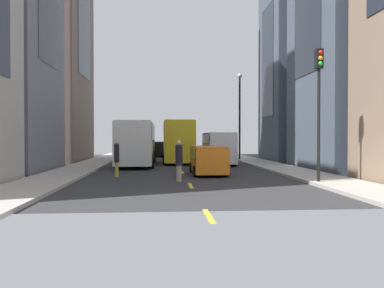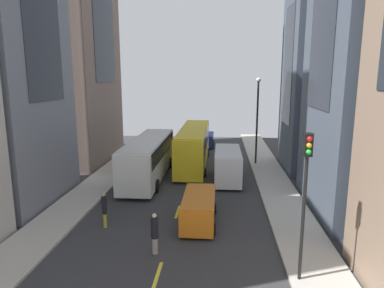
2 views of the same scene
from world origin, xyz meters
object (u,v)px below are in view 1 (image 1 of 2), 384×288
object	(u,v)px
car_blue_0	(181,149)
streetcar_yellow	(177,138)
car_orange_1	(208,158)
city_bus_white	(137,140)
car_black_2	(160,148)
pedestrian_waiting_curb	(179,160)
pedestrian_crossing_near	(117,157)
traffic_light_near_corner	(319,90)
delivery_van_white	(218,146)

from	to	relation	value
car_blue_0	streetcar_yellow	bearing A→B (deg)	-95.21
car_blue_0	car_orange_1	xyz separation A→B (m)	(0.51, -22.11, 0.07)
city_bus_white	car_orange_1	xyz separation A→B (m)	(4.69, -8.44, -1.02)
car_black_2	car_orange_1	bearing A→B (deg)	-82.74
pedestrian_waiting_curb	car_orange_1	bearing A→B (deg)	16.34
car_orange_1	pedestrian_crossing_near	world-z (taller)	pedestrian_crossing_near
pedestrian_crossing_near	traffic_light_near_corner	size ratio (longest dim) A/B	0.33
streetcar_yellow	car_orange_1	xyz separation A→B (m)	(1.33, -13.19, -1.14)
pedestrian_crossing_near	traffic_light_near_corner	distance (m)	11.22
traffic_light_near_corner	pedestrian_crossing_near	bearing A→B (deg)	155.26
delivery_van_white	traffic_light_near_corner	distance (m)	14.37
delivery_van_white	pedestrian_crossing_near	bearing A→B (deg)	-127.06
car_black_2	pedestrian_crossing_near	xyz separation A→B (m)	(-2.33, -23.86, 0.09)
car_blue_0	pedestrian_crossing_near	distance (m)	23.64
car_black_2	pedestrian_crossing_near	bearing A→B (deg)	-95.58
car_black_2	traffic_light_near_corner	world-z (taller)	traffic_light_near_corner
streetcar_yellow	pedestrian_crossing_near	distance (m)	14.81
car_blue_0	pedestrian_waiting_curb	distance (m)	25.85
car_blue_0	pedestrian_waiting_curb	xyz separation A→B (m)	(-1.36, -25.81, 0.16)
pedestrian_waiting_curb	car_black_2	bearing A→B (deg)	45.43
city_bus_white	pedestrian_waiting_curb	xyz separation A→B (m)	(2.81, -12.15, -0.93)
car_black_2	traffic_light_near_corner	distance (m)	29.49
car_orange_1	pedestrian_waiting_curb	world-z (taller)	pedestrian_waiting_curb
car_black_2	city_bus_white	bearing A→B (deg)	-97.07
city_bus_white	traffic_light_near_corner	world-z (taller)	traffic_light_near_corner
car_blue_0	pedestrian_crossing_near	size ratio (longest dim) A/B	2.05
delivery_van_white	car_blue_0	xyz separation A→B (m)	(-2.33, 13.83, -0.60)
pedestrian_waiting_curb	traffic_light_near_corner	distance (m)	7.42
streetcar_yellow	traffic_light_near_corner	size ratio (longest dim) A/B	2.03
streetcar_yellow	car_blue_0	size ratio (longest dim) A/B	2.97
city_bus_white	streetcar_yellow	bearing A→B (deg)	54.74
streetcar_yellow	delivery_van_white	size ratio (longest dim) A/B	2.19
city_bus_white	car_black_2	size ratio (longest dim) A/B	2.58
city_bus_white	pedestrian_waiting_curb	bearing A→B (deg)	-76.98
car_orange_1	pedestrian_crossing_near	distance (m)	5.34
pedestrian_crossing_near	pedestrian_waiting_curb	bearing A→B (deg)	-110.80
streetcar_yellow	car_blue_0	world-z (taller)	streetcar_yellow
city_bus_white	delivery_van_white	xyz separation A→B (m)	(6.50, -0.16, -0.49)
car_black_2	pedestrian_crossing_near	world-z (taller)	pedestrian_crossing_near
car_orange_1	car_black_2	size ratio (longest dim) A/B	1.09
car_blue_0	car_orange_1	size ratio (longest dim) A/B	0.89
pedestrian_waiting_curb	pedestrian_crossing_near	world-z (taller)	pedestrian_waiting_curb
traffic_light_near_corner	delivery_van_white	bearing A→B (deg)	101.04
streetcar_yellow	traffic_light_near_corner	world-z (taller)	traffic_light_near_corner
streetcar_yellow	car_black_2	size ratio (longest dim) A/B	2.88
pedestrian_waiting_curb	traffic_light_near_corner	xyz separation A→B (m)	(6.39, -1.84, 3.30)
delivery_van_white	car_blue_0	bearing A→B (deg)	99.54
car_blue_0	city_bus_white	bearing A→B (deg)	-106.97
streetcar_yellow	traffic_light_near_corner	xyz separation A→B (m)	(5.84, -18.73, 2.26)
streetcar_yellow	car_orange_1	world-z (taller)	streetcar_yellow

